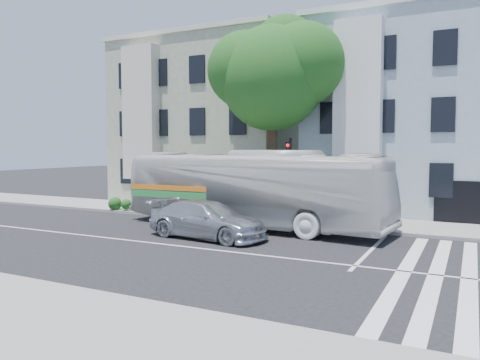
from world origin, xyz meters
The scene contains 9 objects.
ground centered at (0.00, 0.00, 0.00)m, with size 120.00×120.00×0.00m, color black.
sidewalk_far centered at (0.00, 8.00, 0.07)m, with size 80.00×4.00×0.15m, color gray.
building_left centered at (-7.00, 15.00, 5.50)m, with size 12.00×10.00×11.00m, color gray.
building_right centered at (7.00, 15.00, 5.50)m, with size 12.00×10.00×11.00m, color #95A5B1.
street_tree centered at (0.06, 8.74, 7.83)m, with size 7.30×5.90×11.10m.
bus centered at (0.38, 5.20, 1.84)m, with size 13.24×3.10×3.69m, color silver.
sedan centered at (-0.17, 1.93, 0.78)m, with size 5.38×2.19×1.56m, color silver.
hedge centered at (-4.82, 6.30, 0.50)m, with size 8.50×0.84×0.70m, color #305B1D, non-canonical shape.
traffic_signal centered at (2.00, 5.94, 2.75)m, with size 0.44×0.53×4.26m.
Camera 1 is at (9.82, -14.89, 3.81)m, focal length 35.00 mm.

